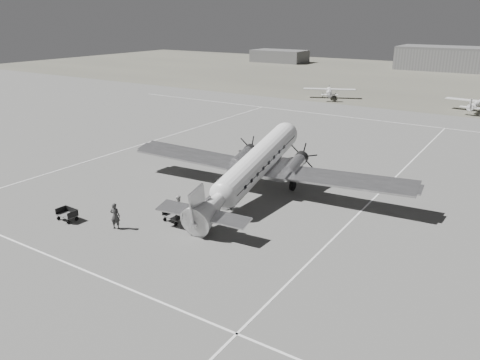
{
  "coord_description": "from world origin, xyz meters",
  "views": [
    {
      "loc": [
        22.77,
        -30.39,
        15.16
      ],
      "look_at": [
        2.87,
        0.45,
        2.2
      ],
      "focal_mm": 35.0,
      "sensor_mm": 36.0,
      "label": 1
    }
  ],
  "objects_px": {
    "ground_crew": "(115,216)",
    "passenger": "(198,199)",
    "hangar_main": "(475,60)",
    "baggage_cart_far": "(67,215)",
    "dc3_airliner": "(253,169)",
    "light_plane_left": "(329,93)",
    "light_plane_right": "(477,106)",
    "ramp_agent": "(179,206)",
    "baggage_cart_near": "(174,216)",
    "shed_secondary": "(279,56)"
  },
  "relations": [
    {
      "from": "hangar_main",
      "to": "passenger",
      "type": "height_order",
      "value": "hangar_main"
    },
    {
      "from": "ramp_agent",
      "to": "passenger",
      "type": "relative_size",
      "value": 1.0
    },
    {
      "from": "shed_secondary",
      "to": "hangar_main",
      "type": "bearing_deg",
      "value": 4.76
    },
    {
      "from": "hangar_main",
      "to": "baggage_cart_near",
      "type": "height_order",
      "value": "hangar_main"
    },
    {
      "from": "light_plane_left",
      "to": "baggage_cart_far",
      "type": "distance_m",
      "value": 64.65
    },
    {
      "from": "light_plane_left",
      "to": "ramp_agent",
      "type": "relative_size",
      "value": 5.52
    },
    {
      "from": "light_plane_left",
      "to": "baggage_cart_near",
      "type": "distance_m",
      "value": 61.41
    },
    {
      "from": "ramp_agent",
      "to": "passenger",
      "type": "distance_m",
      "value": 1.98
    },
    {
      "from": "ramp_agent",
      "to": "passenger",
      "type": "bearing_deg",
      "value": -12.69
    },
    {
      "from": "ground_crew",
      "to": "hangar_main",
      "type": "bearing_deg",
      "value": -115.45
    },
    {
      "from": "ground_crew",
      "to": "ramp_agent",
      "type": "xyz_separation_m",
      "value": [
        2.59,
        4.29,
        -0.12
      ]
    },
    {
      "from": "baggage_cart_far",
      "to": "ground_crew",
      "type": "distance_m",
      "value": 4.48
    },
    {
      "from": "hangar_main",
      "to": "dc3_airliner",
      "type": "distance_m",
      "value": 117.57
    },
    {
      "from": "dc3_airliner",
      "to": "passenger",
      "type": "height_order",
      "value": "dc3_airliner"
    },
    {
      "from": "hangar_main",
      "to": "light_plane_right",
      "type": "bearing_deg",
      "value": -82.1
    },
    {
      "from": "dc3_airliner",
      "to": "light_plane_left",
      "type": "bearing_deg",
      "value": 100.91
    },
    {
      "from": "ground_crew",
      "to": "passenger",
      "type": "xyz_separation_m",
      "value": [
        2.98,
        6.23,
        -0.13
      ]
    },
    {
      "from": "ground_crew",
      "to": "ramp_agent",
      "type": "height_order",
      "value": "ground_crew"
    },
    {
      "from": "light_plane_left",
      "to": "light_plane_right",
      "type": "distance_m",
      "value": 25.77
    },
    {
      "from": "light_plane_right",
      "to": "dc3_airliner",
      "type": "bearing_deg",
      "value": -94.82
    },
    {
      "from": "ground_crew",
      "to": "passenger",
      "type": "relative_size",
      "value": 1.14
    },
    {
      "from": "hangar_main",
      "to": "baggage_cart_far",
      "type": "bearing_deg",
      "value": -95.17
    },
    {
      "from": "dc3_airliner",
      "to": "hangar_main",
      "type": "bearing_deg",
      "value": 84.25
    },
    {
      "from": "shed_secondary",
      "to": "ramp_agent",
      "type": "distance_m",
      "value": 131.46
    },
    {
      "from": "hangar_main",
      "to": "dc3_airliner",
      "type": "xyz_separation_m",
      "value": [
        -2.13,
        -117.55,
        -0.69
      ]
    },
    {
      "from": "dc3_airliner",
      "to": "baggage_cart_far",
      "type": "relative_size",
      "value": 16.49
    },
    {
      "from": "baggage_cart_far",
      "to": "ground_crew",
      "type": "relative_size",
      "value": 0.81
    },
    {
      "from": "ramp_agent",
      "to": "shed_secondary",
      "type": "bearing_deg",
      "value": 23.38
    },
    {
      "from": "dc3_airliner",
      "to": "ground_crew",
      "type": "bearing_deg",
      "value": -120.19
    },
    {
      "from": "hangar_main",
      "to": "baggage_cart_far",
      "type": "height_order",
      "value": "hangar_main"
    },
    {
      "from": "light_plane_right",
      "to": "baggage_cart_far",
      "type": "relative_size",
      "value": 6.2
    },
    {
      "from": "hangar_main",
      "to": "passenger",
      "type": "bearing_deg",
      "value": -92.06
    },
    {
      "from": "hangar_main",
      "to": "baggage_cart_far",
      "type": "xyz_separation_m",
      "value": [
        -11.72,
        -129.59,
        -2.83
      ]
    },
    {
      "from": "passenger",
      "to": "ramp_agent",
      "type": "bearing_deg",
      "value": -175.26
    },
    {
      "from": "baggage_cart_near",
      "to": "passenger",
      "type": "xyz_separation_m",
      "value": [
        0.1,
        2.95,
        0.41
      ]
    },
    {
      "from": "hangar_main",
      "to": "ground_crew",
      "type": "xyz_separation_m",
      "value": [
        -7.38,
        -128.59,
        -2.27
      ]
    },
    {
      "from": "baggage_cart_near",
      "to": "light_plane_right",
      "type": "bearing_deg",
      "value": 86.5
    },
    {
      "from": "dc3_airliner",
      "to": "baggage_cart_near",
      "type": "bearing_deg",
      "value": -111.8
    },
    {
      "from": "baggage_cart_far",
      "to": "passenger",
      "type": "height_order",
      "value": "passenger"
    },
    {
      "from": "hangar_main",
      "to": "baggage_cart_near",
      "type": "distance_m",
      "value": 125.41
    },
    {
      "from": "light_plane_left",
      "to": "light_plane_right",
      "type": "height_order",
      "value": "light_plane_right"
    },
    {
      "from": "dc3_airliner",
      "to": "light_plane_right",
      "type": "height_order",
      "value": "dc3_airliner"
    },
    {
      "from": "ramp_agent",
      "to": "light_plane_right",
      "type": "bearing_deg",
      "value": -14.45
    },
    {
      "from": "baggage_cart_near",
      "to": "shed_secondary",
      "type": "bearing_deg",
      "value": 123.8
    },
    {
      "from": "baggage_cart_far",
      "to": "ramp_agent",
      "type": "bearing_deg",
      "value": 40.0
    },
    {
      "from": "dc3_airliner",
      "to": "baggage_cart_near",
      "type": "xyz_separation_m",
      "value": [
        -2.38,
        -7.75,
        -2.12
      ]
    },
    {
      "from": "passenger",
      "to": "dc3_airliner",
      "type": "bearing_deg",
      "value": -9.4
    },
    {
      "from": "shed_secondary",
      "to": "light_plane_right",
      "type": "height_order",
      "value": "shed_secondary"
    },
    {
      "from": "hangar_main",
      "to": "passenger",
      "type": "relative_size",
      "value": 23.32
    },
    {
      "from": "light_plane_left",
      "to": "passenger",
      "type": "bearing_deg",
      "value": -100.97
    }
  ]
}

